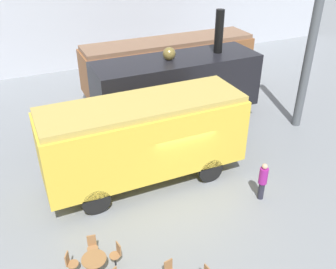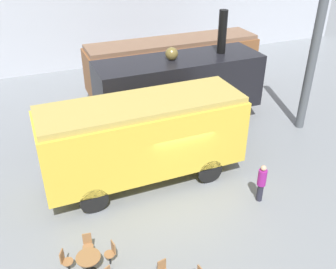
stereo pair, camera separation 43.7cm
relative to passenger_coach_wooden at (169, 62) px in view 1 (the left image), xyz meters
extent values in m
plane|color=gray|center=(-3.36, -8.13, -2.13)|extent=(80.00, 80.00, 0.00)
cube|color=#B2B7C1|center=(-3.36, 7.07, 2.37)|extent=(44.00, 0.15, 9.00)
cube|color=brown|center=(0.00, 0.00, -0.09)|extent=(10.54, 2.42, 2.47)
cube|color=brown|center=(0.00, 0.00, 1.26)|extent=(10.33, 2.23, 0.24)
cylinder|color=black|center=(3.16, -1.15, -1.51)|extent=(1.24, 0.12, 1.24)
cylinder|color=black|center=(3.16, 1.15, -1.51)|extent=(1.24, 0.12, 1.24)
cylinder|color=black|center=(-3.16, -1.15, -1.51)|extent=(1.24, 0.12, 1.24)
cylinder|color=black|center=(-3.16, 1.15, -1.51)|extent=(1.24, 0.12, 1.24)
cube|color=black|center=(-1.18, -3.55, 0.12)|extent=(8.60, 2.74, 2.75)
cylinder|color=black|center=(1.19, -3.55, 2.58)|extent=(0.44, 0.44, 2.19)
sphere|color=brown|center=(-1.61, -3.55, 1.79)|extent=(0.64, 0.64, 0.64)
cylinder|color=black|center=(1.40, -4.86, -1.46)|extent=(1.35, 0.12, 1.35)
cylinder|color=black|center=(1.40, -2.24, -1.46)|extent=(1.35, 0.12, 1.35)
cylinder|color=black|center=(-3.75, -4.86, -1.46)|extent=(1.35, 0.12, 1.35)
cylinder|color=black|center=(-3.75, -2.24, -1.46)|extent=(1.35, 0.12, 1.35)
cube|color=gold|center=(-4.59, -7.69, -0.07)|extent=(8.17, 2.70, 2.70)
cube|color=tan|center=(-4.59, -7.69, 1.40)|extent=(8.00, 2.49, 0.24)
cylinder|color=black|center=(-2.14, -8.98, -1.58)|extent=(1.10, 0.12, 1.10)
cylinder|color=black|center=(-2.14, -6.39, -1.58)|extent=(1.10, 0.12, 1.10)
cylinder|color=black|center=(-7.04, -8.98, -1.58)|extent=(1.10, 0.12, 1.10)
cylinder|color=black|center=(-7.04, -6.39, -1.58)|extent=(1.10, 0.12, 1.10)
cylinder|color=black|center=(-7.83, -11.71, -1.78)|extent=(0.08, 0.08, 0.67)
cylinder|color=olive|center=(-7.83, -11.71, -1.43)|extent=(0.77, 0.77, 0.03)
cube|color=olive|center=(-5.84, -12.83, -1.47)|extent=(0.29, 0.08, 0.42)
cylinder|color=black|center=(-7.72, -11.04, -1.92)|extent=(0.06, 0.06, 0.42)
cylinder|color=olive|center=(-7.72, -11.04, -1.70)|extent=(0.36, 0.36, 0.03)
cube|color=olive|center=(-7.70, -10.89, -1.47)|extent=(0.29, 0.09, 0.42)
cylinder|color=black|center=(-8.44, -11.40, -1.92)|extent=(0.06, 0.06, 0.42)
cylinder|color=olive|center=(-8.44, -11.40, -1.70)|extent=(0.36, 0.36, 0.03)
cube|color=olive|center=(-8.58, -11.33, -1.47)|extent=(0.17, 0.27, 0.42)
cylinder|color=black|center=(-7.15, -11.61, -1.92)|extent=(0.06, 0.06, 0.42)
cylinder|color=olive|center=(-7.15, -11.61, -1.70)|extent=(0.36, 0.36, 0.03)
cube|color=olive|center=(-7.00, -11.58, -1.47)|extent=(0.08, 0.29, 0.42)
cylinder|color=#262633|center=(-0.86, -10.76, -1.76)|extent=(0.24, 0.24, 0.76)
cylinder|color=#8C1E7A|center=(-0.86, -10.76, -1.04)|extent=(0.34, 0.34, 0.67)
sphere|color=tan|center=(-0.86, -10.76, -0.59)|extent=(0.22, 0.22, 0.22)
cylinder|color=#4C5156|center=(4.64, -6.46, 1.87)|extent=(0.44, 0.44, 8.00)
camera|label=1|loc=(-9.03, -19.92, 7.60)|focal=40.00mm
camera|label=2|loc=(-8.63, -20.09, 7.60)|focal=40.00mm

